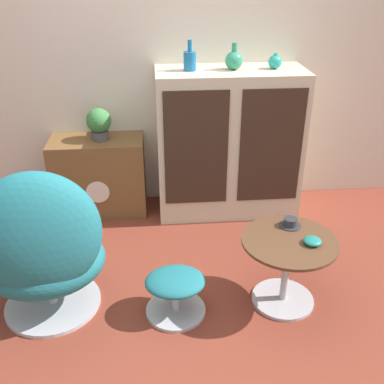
{
  "coord_description": "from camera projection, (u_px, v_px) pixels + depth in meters",
  "views": [
    {
      "loc": [
        -0.12,
        -1.97,
        1.86
      ],
      "look_at": [
        0.09,
        0.49,
        0.55
      ],
      "focal_mm": 42.0,
      "sensor_mm": 36.0,
      "label": 1
    }
  ],
  "objects": [
    {
      "name": "ground_plane",
      "position": [
        184.0,
        315.0,
        2.61
      ],
      "size": [
        12.0,
        12.0,
        0.0
      ],
      "primitive_type": "plane",
      "color": "brown"
    },
    {
      "name": "wall_back",
      "position": [
        168.0,
        40.0,
        3.32
      ],
      "size": [
        6.4,
        0.06,
        2.6
      ],
      "color": "beige",
      "rests_on": "ground_plane"
    },
    {
      "name": "sideboard",
      "position": [
        228.0,
        144.0,
        3.46
      ],
      "size": [
        1.09,
        0.47,
        1.13
      ],
      "color": "beige",
      "rests_on": "ground_plane"
    },
    {
      "name": "tv_console",
      "position": [
        99.0,
        176.0,
        3.55
      ],
      "size": [
        0.72,
        0.37,
        0.61
      ],
      "color": "brown",
      "rests_on": "ground_plane"
    },
    {
      "name": "egg_chair",
      "position": [
        42.0,
        250.0,
        2.43
      ],
      "size": [
        0.75,
        0.7,
        0.94
      ],
      "color": "#B7B7BC",
      "rests_on": "ground_plane"
    },
    {
      "name": "ottoman",
      "position": [
        175.0,
        288.0,
        2.56
      ],
      "size": [
        0.35,
        0.35,
        0.27
      ],
      "color": "#B7B7BC",
      "rests_on": "ground_plane"
    },
    {
      "name": "coffee_table",
      "position": [
        287.0,
        263.0,
        2.59
      ],
      "size": [
        0.54,
        0.54,
        0.44
      ],
      "color": "#B7B7BC",
      "rests_on": "ground_plane"
    },
    {
      "name": "vase_leftmost",
      "position": [
        190.0,
        60.0,
        3.14
      ],
      "size": [
        0.09,
        0.09,
        0.21
      ],
      "color": "#196699",
      "rests_on": "sideboard"
    },
    {
      "name": "vase_inner_left",
      "position": [
        234.0,
        60.0,
        3.17
      ],
      "size": [
        0.13,
        0.13,
        0.19
      ],
      "color": "#2D8E6B",
      "rests_on": "sideboard"
    },
    {
      "name": "vase_inner_right",
      "position": [
        275.0,
        62.0,
        3.2
      ],
      "size": [
        0.1,
        0.1,
        0.11
      ],
      "color": "teal",
      "rests_on": "sideboard"
    },
    {
      "name": "potted_plant",
      "position": [
        99.0,
        123.0,
        3.35
      ],
      "size": [
        0.19,
        0.19,
        0.24
      ],
      "color": "#4C4C51",
      "rests_on": "tv_console"
    },
    {
      "name": "teacup",
      "position": [
        290.0,
        223.0,
        2.64
      ],
      "size": [
        0.13,
        0.13,
        0.05
      ],
      "color": "#2D2D33",
      "rests_on": "coffee_table"
    },
    {
      "name": "bowl",
      "position": [
        312.0,
        241.0,
        2.47
      ],
      "size": [
        0.1,
        0.1,
        0.04
      ],
      "color": "#1E7A70",
      "rests_on": "coffee_table"
    }
  ]
}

